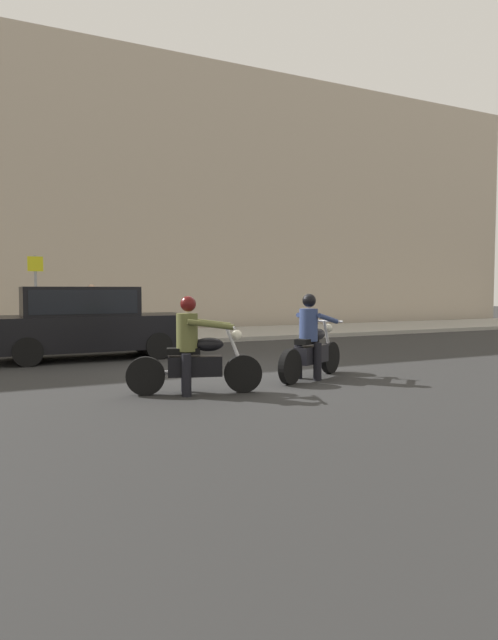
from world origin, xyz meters
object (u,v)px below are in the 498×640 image
object	(u,v)px
motorcycle_with_rider_denim_blue	(311,344)
motorcycle_with_rider_olive	(194,354)
street_sign_post	(36,289)
parked_sedan_black	(86,322)
pedestrian_bystander	(92,306)

from	to	relation	value
motorcycle_with_rider_denim_blue	motorcycle_with_rider_olive	world-z (taller)	motorcycle_with_rider_denim_blue
motorcycle_with_rider_denim_blue	motorcycle_with_rider_olive	size ratio (longest dim) A/B	0.94
motorcycle_with_rider_olive	street_sign_post	world-z (taller)	street_sign_post
motorcycle_with_rider_denim_blue	parked_sedan_black	distance (m)	5.80
motorcycle_with_rider_olive	street_sign_post	size ratio (longest dim) A/B	0.83
motorcycle_with_rider_olive	pedestrian_bystander	bearing A→B (deg)	89.83
motorcycle_with_rider_olive	street_sign_post	distance (m)	9.47
parked_sedan_black	street_sign_post	world-z (taller)	street_sign_post
street_sign_post	motorcycle_with_rider_denim_blue	bearing A→B (deg)	-65.04
street_sign_post	pedestrian_bystander	size ratio (longest dim) A/B	1.51
motorcycle_with_rider_denim_blue	pedestrian_bystander	distance (m)	9.37
parked_sedan_black	pedestrian_bystander	size ratio (longest dim) A/B	2.78
motorcycle_with_rider_denim_blue	pedestrian_bystander	xyz separation A→B (m)	(-2.44, 9.04, 0.47)
parked_sedan_black	street_sign_post	size ratio (longest dim) A/B	1.85
motorcycle_with_rider_olive	street_sign_post	bearing A→B (deg)	99.99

